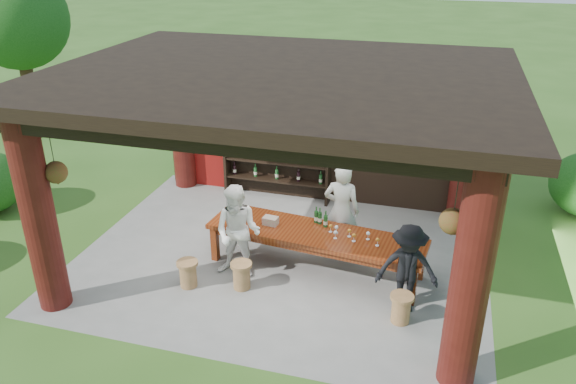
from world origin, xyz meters
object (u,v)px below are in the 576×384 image
(stool_near_left, at_px, (242,275))
(stool_far_left, at_px, (188,273))
(host, at_px, (341,211))
(wine_shelf, at_px, (277,153))
(tasting_table, at_px, (316,238))
(guest_woman, at_px, (238,232))
(stool_near_right, at_px, (401,308))
(guest_man, at_px, (407,269))
(napkin_basket, at_px, (271,221))

(stool_near_left, distance_m, stool_far_left, 0.92)
(host, bearing_deg, wine_shelf, -45.59)
(tasting_table, xyz_separation_m, guest_woman, (-1.24, -0.54, 0.21))
(stool_near_right, relative_size, host, 0.27)
(stool_near_left, distance_m, guest_man, 2.76)
(stool_near_left, distance_m, napkin_basket, 1.15)
(tasting_table, height_order, host, host)
(tasting_table, relative_size, stool_near_left, 8.13)
(wine_shelf, bearing_deg, stool_near_left, -82.66)
(wine_shelf, bearing_deg, stool_far_left, -96.45)
(guest_man, distance_m, napkin_basket, 2.63)
(tasting_table, xyz_separation_m, host, (0.33, 0.63, 0.27))
(wine_shelf, relative_size, napkin_basket, 9.32)
(stool_near_right, bearing_deg, napkin_basket, 154.61)
(stool_near_left, height_order, host, host)
(guest_woman, bearing_deg, wine_shelf, 95.55)
(wine_shelf, relative_size, tasting_table, 0.61)
(stool_near_right, height_order, guest_woman, guest_woman)
(host, bearing_deg, napkin_basket, 28.11)
(tasting_table, xyz_separation_m, napkin_basket, (-0.85, 0.07, 0.18))
(tasting_table, relative_size, host, 2.17)
(stool_near_left, xyz_separation_m, guest_woman, (-0.18, 0.38, 0.59))
(guest_woman, bearing_deg, napkin_basket, 57.59)
(wine_shelf, height_order, napkin_basket, wine_shelf)
(stool_near_left, bearing_deg, host, 48.10)
(wine_shelf, distance_m, guest_man, 4.70)
(wine_shelf, distance_m, stool_near_left, 3.73)
(tasting_table, relative_size, guest_woman, 2.32)
(guest_woman, bearing_deg, stool_far_left, -140.83)
(stool_near_left, distance_m, stool_near_right, 2.69)
(guest_woman, xyz_separation_m, guest_man, (2.89, -0.22, -0.10))
(napkin_basket, bearing_deg, guest_man, -18.28)
(wine_shelf, height_order, stool_near_left, wine_shelf)
(stool_near_right, height_order, host, host)
(stool_near_left, bearing_deg, wine_shelf, 97.34)
(stool_near_left, distance_m, host, 2.19)
(guest_man, bearing_deg, stool_far_left, 178.15)
(tasting_table, distance_m, guest_man, 1.82)
(stool_far_left, distance_m, guest_man, 3.66)
(stool_near_left, xyz_separation_m, guest_man, (2.71, 0.16, 0.50))
(tasting_table, relative_size, napkin_basket, 15.17)
(host, height_order, guest_man, host)
(stool_near_left, height_order, stool_near_right, stool_near_left)
(host, distance_m, guest_woman, 1.96)
(guest_woman, bearing_deg, host, 37.31)
(stool_near_left, bearing_deg, napkin_basket, 77.73)
(napkin_basket, bearing_deg, stool_near_right, -25.39)
(stool_near_left, xyz_separation_m, stool_far_left, (-0.89, -0.20, -0.00))
(stool_near_left, height_order, guest_woman, guest_woman)
(stool_far_left, relative_size, guest_woman, 0.28)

